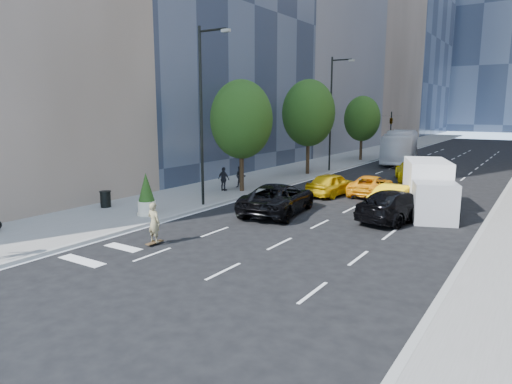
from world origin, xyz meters
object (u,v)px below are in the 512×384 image
Objects in this scene: planter_shrub at (146,195)px; skateboarder at (154,225)px; city_bus at (400,147)px; black_sedan_mercedes at (397,205)px; box_truck at (428,187)px; black_sedan_lincoln at (278,198)px; trash_can at (106,199)px.

skateboarder is at bearing -40.46° from planter_shrub.
planter_shrub is at bearing -108.25° from city_bus.
city_bus reaches higher than black_sedan_mercedes.
box_truck reaches higher than planter_shrub.
city_bus reaches higher than box_truck.
black_sedan_lincoln is 7.07m from planter_shrub.
trash_can is (-15.60, -9.06, -0.86)m from box_truck.
black_sedan_lincoln is at bearing 30.75° from black_sedan_mercedes.
planter_shrub is (-12.21, -9.14, -0.23)m from box_truck.
box_truck is 2.82× the size of planter_shrub.
planter_shrub is (3.39, -0.07, 0.62)m from trash_can.
city_bus is 1.93× the size of box_truck.
black_sedan_lincoln is 0.49× the size of city_bus.
skateboarder is 12.30m from black_sedan_mercedes.
city_bus reaches higher than trash_can.
city_bus is (0.19, 36.06, 0.85)m from skateboarder.
box_truck is at bearing -82.14° from city_bus.
skateboarder reaches higher than trash_can.
box_truck is (0.95, 2.60, 0.66)m from black_sedan_mercedes.
city_bus is at bearing 88.33° from box_truck.
black_sedan_mercedes is 0.86× the size of box_truck.
planter_shrub is at bearing 32.20° from black_sedan_lincoln.
trash_can is (-8.69, -4.59, -0.24)m from black_sedan_lincoln.
skateboarder reaches higher than black_sedan_mercedes.
city_bus is 32.98m from planter_shrub.
box_truck reaches higher than black_sedan_lincoln.
box_truck reaches higher than skateboarder.
planter_shrub is at bearing 43.45° from black_sedan_mercedes.
planter_shrub is (-3.91, 3.34, 0.36)m from skateboarder.
trash_can is (-14.64, -6.46, -0.20)m from black_sedan_mercedes.
black_sedan_mercedes is 16.00m from trash_can.
city_bus is at bearing 77.07° from trash_can.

